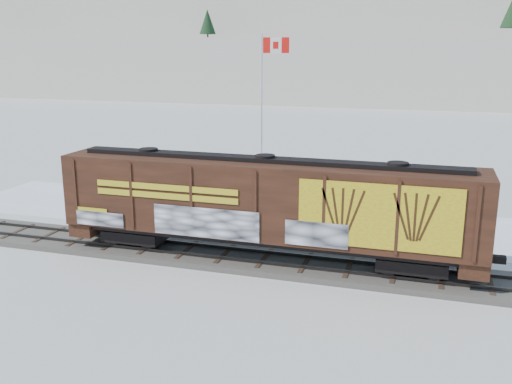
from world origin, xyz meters
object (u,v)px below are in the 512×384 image
(car_silver, at_px, (231,205))
(car_dark, at_px, (434,227))
(car_white, at_px, (344,210))
(flagpole, at_px, (263,139))
(hopper_railcar, at_px, (265,202))

(car_silver, bearing_deg, car_dark, -109.75)
(car_silver, distance_m, car_dark, 11.80)
(car_white, bearing_deg, flagpole, 40.22)
(hopper_railcar, bearing_deg, car_silver, 120.88)
(hopper_railcar, height_order, car_silver, hopper_railcar)
(hopper_railcar, height_order, car_white, hopper_railcar)
(flagpole, relative_size, car_dark, 2.20)
(flagpole, height_order, car_white, flagpole)
(flagpole, xyz_separation_m, car_dark, (11.39, -6.48, -3.22))
(car_silver, relative_size, car_white, 0.81)
(flagpole, height_order, car_dark, flagpole)
(car_silver, height_order, car_dark, car_dark)
(car_white, bearing_deg, car_dark, -118.36)
(flagpole, bearing_deg, hopper_railcar, -73.09)
(hopper_railcar, relative_size, car_silver, 4.72)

